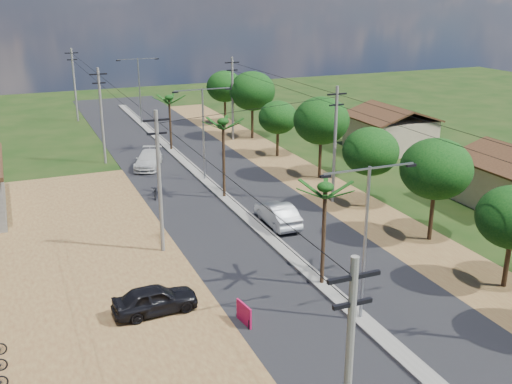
{
  "coord_description": "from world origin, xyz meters",
  "views": [
    {
      "loc": [
        -14.94,
        -22.23,
        15.64
      ],
      "look_at": [
        -0.51,
        12.29,
        3.0
      ],
      "focal_mm": 42.0,
      "sensor_mm": 36.0,
      "label": 1
    }
  ],
  "objects_px": {
    "car_white_far": "(148,160)",
    "car_parked_dark": "(155,300)",
    "roadside_sign": "(244,314)",
    "car_silver_mid": "(278,214)"
  },
  "relations": [
    {
      "from": "car_white_far",
      "to": "roadside_sign",
      "type": "xyz_separation_m",
      "value": [
        -1.95,
        -28.92,
        -0.19
      ]
    },
    {
      "from": "car_silver_mid",
      "to": "car_parked_dark",
      "type": "bearing_deg",
      "value": 40.04
    },
    {
      "from": "car_silver_mid",
      "to": "roadside_sign",
      "type": "relative_size",
      "value": 3.6
    },
    {
      "from": "car_silver_mid",
      "to": "car_parked_dark",
      "type": "relative_size",
      "value": 1.13
    },
    {
      "from": "car_white_far",
      "to": "car_parked_dark",
      "type": "relative_size",
      "value": 1.2
    },
    {
      "from": "car_silver_mid",
      "to": "roadside_sign",
      "type": "bearing_deg",
      "value": 59.86
    },
    {
      "from": "car_parked_dark",
      "to": "roadside_sign",
      "type": "bearing_deg",
      "value": -128.99
    },
    {
      "from": "car_silver_mid",
      "to": "roadside_sign",
      "type": "xyz_separation_m",
      "value": [
        -7.0,
        -11.31,
        -0.24
      ]
    },
    {
      "from": "car_white_far",
      "to": "roadside_sign",
      "type": "distance_m",
      "value": 28.99
    },
    {
      "from": "car_parked_dark",
      "to": "car_silver_mid",
      "type": "bearing_deg",
      "value": -54.04
    }
  ]
}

